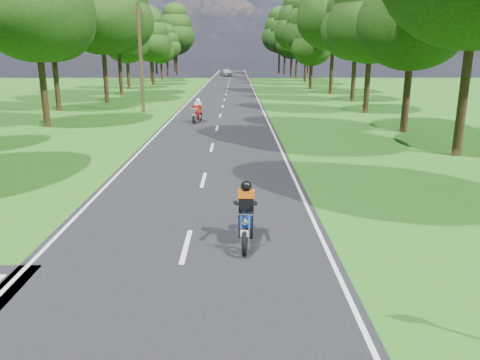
{
  "coord_description": "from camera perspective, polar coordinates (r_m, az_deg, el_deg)",
  "views": [
    {
      "loc": [
        1.21,
        -8.28,
        4.44
      ],
      "look_at": [
        1.29,
        4.0,
        1.1
      ],
      "focal_mm": 35.0,
      "sensor_mm": 36.0,
      "label": 1
    }
  ],
  "objects": [
    {
      "name": "ground",
      "position": [
        9.47,
        -7.88,
        -12.9
      ],
      "size": [
        160.0,
        160.0,
        0.0
      ],
      "primitive_type": "plane",
      "color": "#2D6116",
      "rests_on": "ground"
    },
    {
      "name": "main_road",
      "position": [
        58.46,
        -1.61,
        10.87
      ],
      "size": [
        7.0,
        140.0,
        0.02
      ],
      "primitive_type": "cube",
      "color": "black",
      "rests_on": "ground"
    },
    {
      "name": "road_markings",
      "position": [
        56.59,
        -1.79,
        10.74
      ],
      "size": [
        7.4,
        140.0,
        0.01
      ],
      "color": "silver",
      "rests_on": "main_road"
    },
    {
      "name": "treeline",
      "position": [
        68.45,
        -0.23,
        18.42
      ],
      "size": [
        40.0,
        115.35,
        14.78
      ],
      "color": "black",
      "rests_on": "ground"
    },
    {
      "name": "telegraph_pole",
      "position": [
        36.99,
        -12.02,
        14.33
      ],
      "size": [
        1.2,
        0.26,
        8.0
      ],
      "color": "#382616",
      "rests_on": "ground"
    },
    {
      "name": "rider_near_blue",
      "position": [
        11.14,
        0.73,
        -4.03
      ],
      "size": [
        0.7,
        1.82,
        1.5
      ],
      "primitive_type": null,
      "rotation": [
        0.0,
        0.0,
        -0.06
      ],
      "color": "navy",
      "rests_on": "main_road"
    },
    {
      "name": "rider_far_red",
      "position": [
        31.09,
        -5.23,
        8.43
      ],
      "size": [
        0.96,
        1.95,
        1.55
      ],
      "primitive_type": null,
      "rotation": [
        0.0,
        0.0,
        -0.19
      ],
      "color": "maroon",
      "rests_on": "main_road"
    },
    {
      "name": "distant_car",
      "position": [
        94.59,
        -1.72,
        12.99
      ],
      "size": [
        2.86,
        4.69,
        1.49
      ],
      "primitive_type": "imported",
      "rotation": [
        0.0,
        0.0,
        0.27
      ],
      "color": "silver",
      "rests_on": "main_road"
    }
  ]
}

